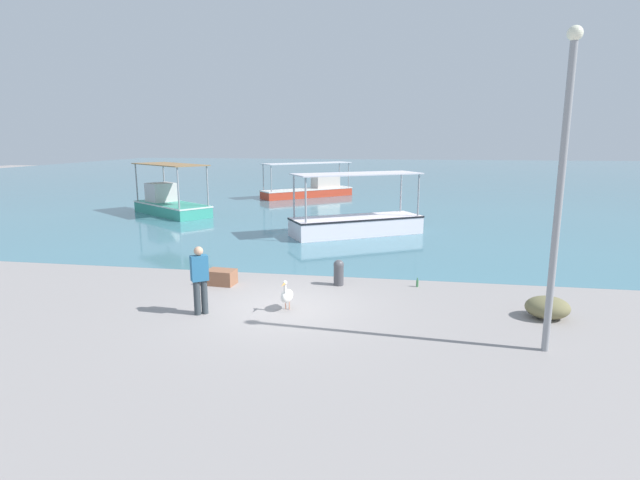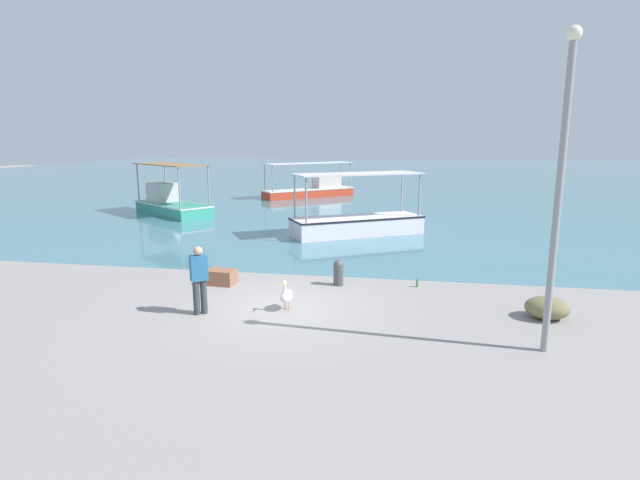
{
  "view_description": "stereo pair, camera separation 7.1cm",
  "coord_description": "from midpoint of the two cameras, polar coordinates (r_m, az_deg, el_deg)",
  "views": [
    {
      "loc": [
        2.99,
        -11.84,
        4.21
      ],
      "look_at": [
        0.41,
        3.36,
        1.07
      ],
      "focal_mm": 28.0,
      "sensor_mm": 36.0,
      "label": 1
    },
    {
      "loc": [
        3.06,
        -11.83,
        4.21
      ],
      "look_at": [
        0.41,
        3.36,
        1.07
      ],
      "focal_mm": 28.0,
      "sensor_mm": 36.0,
      "label": 2
    }
  ],
  "objects": [
    {
      "name": "harbor_water",
      "position": [
        60.06,
        6.79,
        7.41
      ],
      "size": [
        110.0,
        90.0,
        0.0
      ],
      "primitive_type": "cube",
      "color": "teal",
      "rests_on": "ground"
    },
    {
      "name": "fishing_boat_far_left",
      "position": [
        29.54,
        -16.86,
        4.09
      ],
      "size": [
        5.54,
        4.8,
        2.83
      ],
      "color": "teal",
      "rests_on": "harbor_water"
    },
    {
      "name": "ground",
      "position": [
        12.92,
        -4.49,
        -7.55
      ],
      "size": [
        120.0,
        120.0,
        0.0
      ],
      "primitive_type": "plane",
      "color": "gray"
    },
    {
      "name": "pelican",
      "position": [
        12.55,
        -3.96,
        -6.32
      ],
      "size": [
        0.31,
        0.8,
        0.8
      ],
      "color": "#E0997A",
      "rests_on": "ground"
    },
    {
      "name": "lamp_post",
      "position": [
        10.51,
        25.66,
        6.29
      ],
      "size": [
        0.28,
        0.28,
        6.2
      ],
      "color": "gray",
      "rests_on": "ground"
    },
    {
      "name": "fishing_boat_outer",
      "position": [
        22.23,
        4.1,
        2.06
      ],
      "size": [
        5.97,
        4.56,
        2.73
      ],
      "color": "white",
      "rests_on": "harbor_water"
    },
    {
      "name": "glass_bottle",
      "position": [
        14.75,
        10.92,
        -4.87
      ],
      "size": [
        0.07,
        0.07,
        0.27
      ],
      "color": "#3F7F4C",
      "rests_on": "ground"
    },
    {
      "name": "fishing_boat_near_left",
      "position": [
        36.9,
        -1.04,
        5.96
      ],
      "size": [
        6.26,
        5.81,
        2.48
      ],
      "color": "red",
      "rests_on": "harbor_water"
    },
    {
      "name": "cargo_crate",
      "position": [
        14.98,
        -11.35,
        -4.18
      ],
      "size": [
        0.86,
        0.63,
        0.44
      ],
      "primitive_type": "cube",
      "rotation": [
        0.0,
        0.0,
        6.2
      ],
      "color": "#915E43",
      "rests_on": "ground"
    },
    {
      "name": "mooring_bollard",
      "position": [
        14.58,
        2.01,
        -3.63
      ],
      "size": [
        0.31,
        0.31,
        0.76
      ],
      "color": "#47474C",
      "rests_on": "ground"
    },
    {
      "name": "net_pile",
      "position": [
        13.15,
        24.42,
        -7.03
      ],
      "size": [
        1.03,
        0.87,
        0.53
      ],
      "primitive_type": "ellipsoid",
      "color": "olive",
      "rests_on": "ground"
    },
    {
      "name": "fisherman_standing",
      "position": [
        12.41,
        -13.74,
        -4.27
      ],
      "size": [
        0.45,
        0.42,
        1.69
      ],
      "color": "#333B41",
      "rests_on": "ground"
    }
  ]
}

